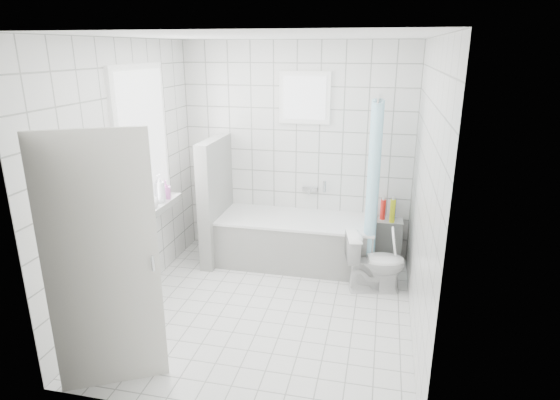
# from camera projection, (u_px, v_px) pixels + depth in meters

# --- Properties ---
(ground) EXTENTS (3.00, 3.00, 0.00)m
(ground) POSITION_uv_depth(u_px,v_px,m) (267.00, 309.00, 4.71)
(ground) COLOR white
(ground) RESTS_ON ground
(ceiling) EXTENTS (3.00, 3.00, 0.00)m
(ceiling) POSITION_uv_depth(u_px,v_px,m) (265.00, 36.00, 3.90)
(ceiling) COLOR white
(ceiling) RESTS_ON ground
(wall_back) EXTENTS (2.80, 0.02, 2.60)m
(wall_back) POSITION_uv_depth(u_px,v_px,m) (296.00, 152.00, 5.70)
(wall_back) COLOR white
(wall_back) RESTS_ON ground
(wall_front) EXTENTS (2.80, 0.02, 2.60)m
(wall_front) POSITION_uv_depth(u_px,v_px,m) (207.00, 251.00, 2.91)
(wall_front) COLOR white
(wall_front) RESTS_ON ground
(wall_left) EXTENTS (0.02, 3.00, 2.60)m
(wall_left) POSITION_uv_depth(u_px,v_px,m) (128.00, 177.00, 4.59)
(wall_left) COLOR white
(wall_left) RESTS_ON ground
(wall_right) EXTENTS (0.02, 3.00, 2.60)m
(wall_right) POSITION_uv_depth(u_px,v_px,m) (424.00, 195.00, 4.01)
(wall_right) COLOR white
(wall_right) RESTS_ON ground
(window_left) EXTENTS (0.01, 0.90, 1.40)m
(window_left) POSITION_uv_depth(u_px,v_px,m) (144.00, 141.00, 4.77)
(window_left) COLOR white
(window_left) RESTS_ON wall_left
(window_back) EXTENTS (0.50, 0.01, 0.50)m
(window_back) POSITION_uv_depth(u_px,v_px,m) (305.00, 98.00, 5.43)
(window_back) COLOR white
(window_back) RESTS_ON wall_back
(window_sill) EXTENTS (0.18, 1.02, 0.08)m
(window_sill) POSITION_uv_depth(u_px,v_px,m) (154.00, 210.00, 4.99)
(window_sill) COLOR white
(window_sill) RESTS_ON wall_left
(door) EXTENTS (0.72, 0.41, 2.00)m
(door) POSITION_uv_depth(u_px,v_px,m) (103.00, 266.00, 3.38)
(door) COLOR silver
(door) RESTS_ON ground
(bathtub) EXTENTS (1.85, 0.77, 0.58)m
(bathtub) POSITION_uv_depth(u_px,v_px,m) (297.00, 241.00, 5.64)
(bathtub) COLOR white
(bathtub) RESTS_ON ground
(partition_wall) EXTENTS (0.15, 0.85, 1.50)m
(partition_wall) POSITION_uv_depth(u_px,v_px,m) (216.00, 200.00, 5.66)
(partition_wall) COLOR white
(partition_wall) RESTS_ON ground
(tiled_ledge) EXTENTS (0.40, 0.24, 0.55)m
(tiled_ledge) POSITION_uv_depth(u_px,v_px,m) (384.00, 241.00, 5.67)
(tiled_ledge) COLOR white
(tiled_ledge) RESTS_ON ground
(toilet) EXTENTS (0.69, 0.48, 0.64)m
(toilet) POSITION_uv_depth(u_px,v_px,m) (375.00, 262.00, 5.00)
(toilet) COLOR white
(toilet) RESTS_ON ground
(curtain_rod) EXTENTS (0.02, 0.80, 0.02)m
(curtain_rod) POSITION_uv_depth(u_px,v_px,m) (379.00, 98.00, 4.91)
(curtain_rod) COLOR silver
(curtain_rod) RESTS_ON wall_back
(shower_curtain) EXTENTS (0.14, 0.48, 1.78)m
(shower_curtain) POSITION_uv_depth(u_px,v_px,m) (373.00, 184.00, 5.07)
(shower_curtain) COLOR #48B5D5
(shower_curtain) RESTS_ON curtain_rod
(tub_faucet) EXTENTS (0.18, 0.06, 0.06)m
(tub_faucet) POSITION_uv_depth(u_px,v_px,m) (310.00, 189.00, 5.76)
(tub_faucet) COLOR silver
(tub_faucet) RESTS_ON wall_back
(sill_bottles) EXTENTS (0.18, 0.81, 0.32)m
(sill_bottles) POSITION_uv_depth(u_px,v_px,m) (152.00, 196.00, 4.88)
(sill_bottles) COLOR white
(sill_bottles) RESTS_ON window_sill
(ledge_bottles) EXTENTS (0.18, 0.17, 0.28)m
(ledge_bottles) POSITION_uv_depth(u_px,v_px,m) (390.00, 210.00, 5.53)
(ledge_bottles) COLOR #F9FF1A
(ledge_bottles) RESTS_ON tiled_ledge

